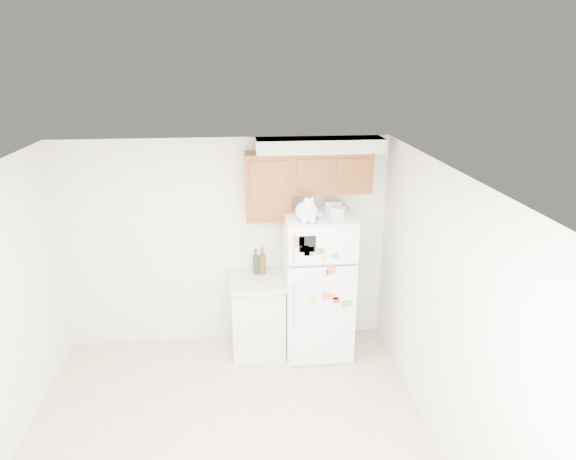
{
  "coord_description": "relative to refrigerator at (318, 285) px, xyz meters",
  "views": [
    {
      "loc": [
        0.17,
        -3.71,
        3.38
      ],
      "look_at": [
        0.7,
        1.55,
        1.55
      ],
      "focal_mm": 32.0,
      "sensor_mm": 36.0,
      "label": 1
    }
  ],
  "objects": [
    {
      "name": "base_counter",
      "position": [
        -0.69,
        0.07,
        -0.39
      ],
      "size": [
        0.64,
        0.64,
        0.92
      ],
      "color": "white",
      "rests_on": "ground_plane"
    },
    {
      "name": "storage_box_front",
      "position": [
        0.2,
        -0.04,
        0.89
      ],
      "size": [
        0.18,
        0.16,
        0.09
      ],
      "primitive_type": "cube",
      "rotation": [
        0.0,
        0.0,
        -0.39
      ],
      "color": "white",
      "rests_on": "refrigerator"
    },
    {
      "name": "cat",
      "position": [
        -0.16,
        -0.21,
        0.96
      ],
      "size": [
        0.29,
        0.43,
        0.3
      ],
      "color": "white",
      "rests_on": "refrigerator"
    },
    {
      "name": "bottle_green",
      "position": [
        -0.7,
        0.23,
        0.22
      ],
      "size": [
        0.07,
        0.07,
        0.31
      ],
      "primitive_type": null,
      "color": "#19381E",
      "rests_on": "base_counter"
    },
    {
      "name": "refrigerator",
      "position": [
        0.0,
        0.0,
        0.0
      ],
      "size": [
        0.76,
        0.78,
        1.7
      ],
      "color": "white",
      "rests_on": "ground_plane"
    },
    {
      "name": "room_shell",
      "position": [
        -0.93,
        -1.36,
        0.82
      ],
      "size": [
        3.84,
        4.04,
        2.52
      ],
      "color": "white",
      "rests_on": "ground_plane"
    },
    {
      "name": "ground_plane",
      "position": [
        -1.05,
        -1.61,
        -0.86
      ],
      "size": [
        3.8,
        4.0,
        0.01
      ],
      "primitive_type": "cube",
      "color": "beige"
    },
    {
      "name": "storage_box_back",
      "position": [
        0.19,
        0.17,
        0.9
      ],
      "size": [
        0.21,
        0.17,
        0.1
      ],
      "primitive_type": "cube",
      "rotation": [
        0.0,
        0.0,
        -0.27
      ],
      "color": "white",
      "rests_on": "refrigerator"
    },
    {
      "name": "bottle_amber",
      "position": [
        -0.62,
        0.22,
        0.24
      ],
      "size": [
        0.08,
        0.08,
        0.34
      ],
      "primitive_type": null,
      "color": "#593814",
      "rests_on": "base_counter"
    }
  ]
}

